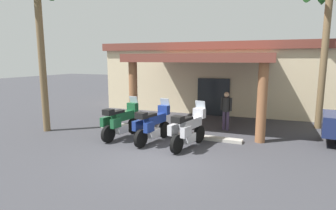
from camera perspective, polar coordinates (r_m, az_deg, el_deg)
ground_plane at (r=9.14m, az=-2.12°, el=-10.72°), size 80.00×80.00×0.00m
motel_building at (r=18.26m, az=11.15°, el=6.01°), size 14.49×11.24×4.11m
motorcycle_green at (r=11.26m, az=-9.76°, el=-3.27°), size 0.79×2.21×1.61m
motorcycle_blue at (r=10.50m, az=-3.19°, el=-4.07°), size 0.84×2.20×1.61m
motorcycle_silver at (r=9.88m, az=4.25°, el=-4.95°), size 0.92×2.19×1.61m
pedestrian at (r=12.53m, az=11.96°, el=-0.64°), size 0.52×0.32×1.72m
palm_tree_roadside at (r=13.26m, az=-25.31°, el=17.47°), size 2.05×2.07×6.75m
palm_tree_near_portico at (r=14.35m, az=30.19°, el=15.47°), size 2.07×2.10×6.71m
curb_strip at (r=11.72m, az=-0.53°, el=-5.83°), size 6.39×0.36×0.12m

